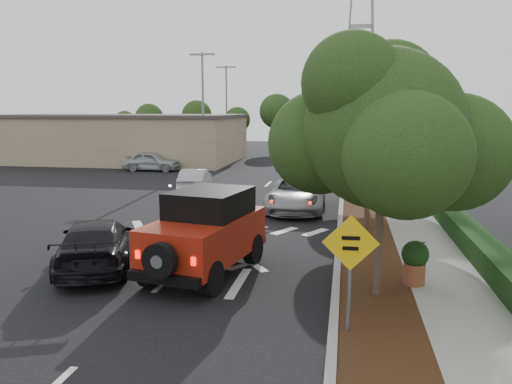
% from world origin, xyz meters
% --- Properties ---
extents(ground, '(120.00, 120.00, 0.00)m').
position_xyz_m(ground, '(0.00, 0.00, 0.00)').
color(ground, black).
rests_on(ground, ground).
extents(curb, '(0.20, 70.00, 0.15)m').
position_xyz_m(curb, '(4.60, 12.00, 0.07)').
color(curb, '#9E9B93').
rests_on(curb, ground).
extents(planting_strip, '(1.80, 70.00, 0.12)m').
position_xyz_m(planting_strip, '(5.60, 12.00, 0.06)').
color(planting_strip, black).
rests_on(planting_strip, ground).
extents(sidewalk, '(2.00, 70.00, 0.12)m').
position_xyz_m(sidewalk, '(7.50, 12.00, 0.06)').
color(sidewalk, gray).
rests_on(sidewalk, ground).
extents(hedge, '(0.80, 70.00, 0.80)m').
position_xyz_m(hedge, '(8.90, 12.00, 0.40)').
color(hedge, black).
rests_on(hedge, ground).
extents(commercial_building, '(22.00, 12.00, 4.00)m').
position_xyz_m(commercial_building, '(-16.00, 30.00, 2.00)').
color(commercial_building, gray).
rests_on(commercial_building, ground).
extents(transmission_tower, '(7.00, 4.00, 28.00)m').
position_xyz_m(transmission_tower, '(6.00, 48.00, 0.00)').
color(transmission_tower, slate).
rests_on(transmission_tower, ground).
extents(street_tree_near, '(3.80, 3.80, 5.92)m').
position_xyz_m(street_tree_near, '(5.60, -0.50, 0.00)').
color(street_tree_near, black).
rests_on(street_tree_near, ground).
extents(street_tree_mid, '(3.20, 3.20, 5.32)m').
position_xyz_m(street_tree_mid, '(5.60, 6.50, 0.00)').
color(street_tree_mid, black).
rests_on(street_tree_mid, ground).
extents(street_tree_far, '(3.40, 3.40, 5.62)m').
position_xyz_m(street_tree_far, '(5.60, 13.00, 0.00)').
color(street_tree_far, black).
rests_on(street_tree_far, ground).
extents(light_pole_a, '(2.00, 0.22, 9.00)m').
position_xyz_m(light_pole_a, '(-6.50, 26.00, 0.00)').
color(light_pole_a, slate).
rests_on(light_pole_a, ground).
extents(light_pole_b, '(2.00, 0.22, 9.00)m').
position_xyz_m(light_pole_b, '(-7.50, 38.00, 0.00)').
color(light_pole_b, slate).
rests_on(light_pole_b, ground).
extents(red_jeep, '(2.82, 4.85, 2.38)m').
position_xyz_m(red_jeep, '(0.96, 0.77, 1.21)').
color(red_jeep, black).
rests_on(red_jeep, ground).
extents(silver_suv_ahead, '(2.61, 5.50, 1.52)m').
position_xyz_m(silver_suv_ahead, '(2.56, 10.12, 0.76)').
color(silver_suv_ahead, '#93969A').
rests_on(silver_suv_ahead, ground).
extents(black_suv_oncoming, '(3.68, 5.35, 1.44)m').
position_xyz_m(black_suv_oncoming, '(-2.43, 0.61, 0.72)').
color(black_suv_oncoming, black).
rests_on(black_suv_oncoming, ground).
extents(silver_sedan_oncoming, '(1.95, 4.16, 1.32)m').
position_xyz_m(silver_sedan_oncoming, '(-3.64, 14.36, 0.66)').
color(silver_sedan_oncoming, '#A6A8AE').
rests_on(silver_sedan_oncoming, ground).
extents(parked_suv, '(4.35, 1.83, 1.47)m').
position_xyz_m(parked_suv, '(-9.81, 23.13, 0.73)').
color(parked_suv, '#A6A9AD').
rests_on(parked_suv, ground).
extents(speed_hump_sign, '(1.15, 0.11, 2.44)m').
position_xyz_m(speed_hump_sign, '(4.90, -2.73, 1.69)').
color(speed_hump_sign, slate).
rests_on(speed_hump_sign, ground).
extents(terracotta_planter, '(0.70, 0.70, 1.22)m').
position_xyz_m(terracotta_planter, '(6.60, 0.42, 0.82)').
color(terracotta_planter, brown).
rests_on(terracotta_planter, ground).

